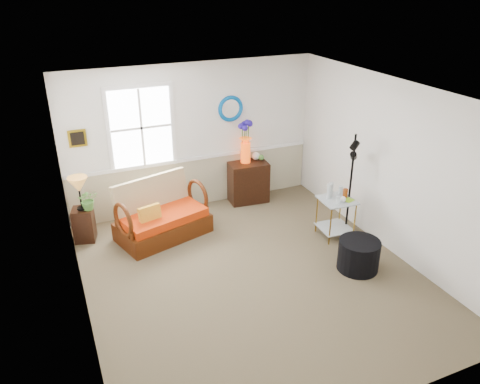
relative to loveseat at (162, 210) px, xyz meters
name	(u,v)px	position (x,y,z in m)	size (l,w,h in m)	color
floor	(252,275)	(0.86, -1.60, -0.47)	(4.50, 5.00, 0.01)	#74664F
ceiling	(255,95)	(0.86, -1.60, 2.13)	(4.50, 5.00, 0.01)	white
walls	(253,193)	(0.86, -1.60, 0.83)	(4.51, 5.01, 2.60)	white
wainscot	(196,182)	(0.86, 0.88, -0.02)	(4.46, 0.02, 0.90)	#B6AE8E
chair_rail	(195,158)	(0.86, 0.87, 0.45)	(4.46, 0.04, 0.06)	white
window	(141,128)	(-0.04, 0.87, 1.13)	(1.14, 0.06, 1.44)	white
picture	(77,138)	(-1.06, 0.88, 1.08)	(0.28, 0.03, 0.28)	#B79519
mirror	(230,109)	(1.56, 0.88, 1.28)	(0.47, 0.47, 0.07)	#0070C0
loveseat	(162,210)	(0.00, 0.00, 0.00)	(1.43, 0.81, 0.93)	#58270A
throw_pillow	(150,217)	(-0.23, -0.17, 0.01)	(0.35, 0.09, 0.35)	orange
lamp_stand	(84,224)	(-1.19, 0.37, -0.19)	(0.31, 0.31, 0.56)	black
table_lamp	(80,194)	(-1.18, 0.34, 0.37)	(0.31, 0.31, 0.56)	#C78334
potted_plant	(88,202)	(-1.07, 0.32, 0.22)	(0.30, 0.34, 0.26)	#498536
cabinet	(248,182)	(1.81, 0.66, -0.09)	(0.71, 0.46, 0.76)	black
flower_vase	(246,142)	(1.78, 0.71, 0.68)	(0.23, 0.23, 0.78)	#EB470B
side_table	(335,218)	(2.57, -1.11, -0.14)	(0.52, 0.52, 0.66)	#AB8028
tabletop_items	(339,191)	(2.61, -1.08, 0.32)	(0.41, 0.41, 0.25)	silver
floor_lamp	(350,186)	(2.80, -1.10, 0.39)	(0.25, 0.25, 1.71)	black
ottoman	(359,255)	(2.34, -2.05, -0.24)	(0.60, 0.60, 0.46)	black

